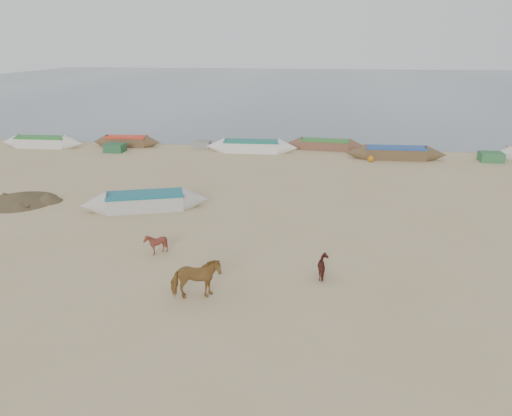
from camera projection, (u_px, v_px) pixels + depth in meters
The scene contains 9 objects.
ground at pixel (241, 269), 17.99m from camera, with size 140.00×140.00×0.00m, color tan.
sea at pixel (311, 85), 95.07m from camera, with size 160.00×160.00×0.00m, color slate.
cow_adult at pixel (196, 279), 15.74m from camera, with size 0.73×1.60×1.35m, color olive.
calf_front at pixel (156, 244), 19.13m from camera, with size 0.69×0.78×0.86m, color maroon.
calf_right at pixel (325, 267), 17.22m from camera, with size 0.78×0.67×0.79m, color #54231B.
near_canoe at pixel (145, 201), 24.26m from camera, with size 6.19×1.37×0.83m, color beige, non-canonical shape.
debris_pile at pixel (19, 197), 25.50m from camera, with size 3.76×3.76×0.50m, color brown.
waterline_canoes at pixel (280, 147), 36.67m from camera, with size 60.20×4.19×0.88m.
beach_clutter at pixel (341, 151), 36.04m from camera, with size 42.37×4.33×0.64m.
Camera 1 is at (2.73, -16.15, 7.79)m, focal length 35.00 mm.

